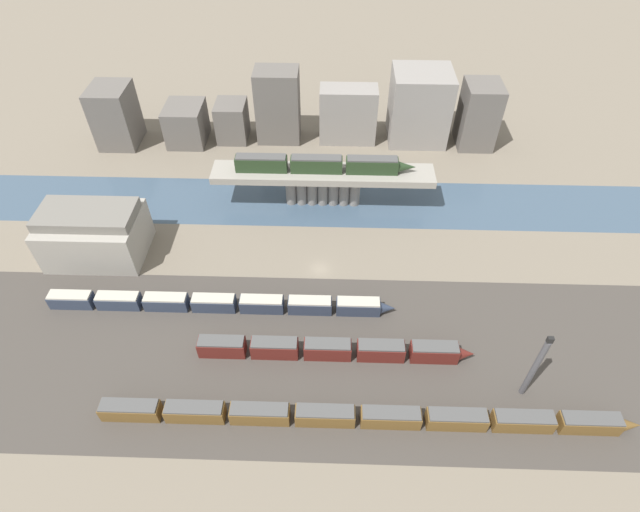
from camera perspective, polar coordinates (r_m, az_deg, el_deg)
The scene contains 17 objects.
ground_plane at distance 115.75m, azimuth -0.00°, elevation -1.51°, with size 400.00×400.00×0.00m, color #756B5B.
railbed_yard at distance 100.75m, azimuth -0.43°, elevation -11.46°, with size 280.00×42.00×0.01m, color #423D38.
river_water at distance 133.76m, azimuth 0.32°, elevation 6.11°, with size 320.00×19.45×0.01m, color #3D5166.
bridge at distance 129.15m, azimuth 0.33°, elevation 8.72°, with size 56.37×8.32×10.23m.
train_on_bridge at distance 126.43m, azimuth 0.28°, elevation 10.43°, with size 45.13×3.08×4.14m.
train_yard_near at distance 92.64m, azimuth 5.20°, elevation -17.81°, with size 95.16×2.94×3.70m.
train_yard_mid at distance 99.35m, azimuth 1.53°, elevation -10.62°, with size 54.09×3.09×4.08m.
train_yard_far at distance 108.86m, azimuth -11.40°, elevation -5.30°, with size 74.02×2.94×3.52m.
warehouse_building at distance 126.80m, azimuth -24.41°, elevation 2.40°, with size 21.95×15.31×12.95m.
signal_tower at distance 97.18m, azimuth 23.36°, elevation -11.60°, with size 1.07×1.07×17.15m.
city_block_far_left at distance 165.32m, azimuth -22.35°, elevation 14.62°, with size 11.10×12.76×17.75m, color #605B56.
city_block_left at distance 161.15m, azimuth -15.04°, elevation 14.41°, with size 11.13×12.76×11.50m, color #605B56.
city_block_center at distance 159.45m, azimuth -10.02°, elevation 14.95°, with size 8.98×10.18×11.62m, color #605B56.
city_block_right at distance 155.35m, azimuth -4.84°, elevation 16.76°, with size 12.77×9.58×21.72m, color #605B56.
city_block_far_right at distance 155.35m, azimuth 3.22°, elevation 15.82°, with size 16.89×8.02×16.82m, color gray.
city_block_tall at distance 157.98m, azimuth 11.27°, elevation 16.46°, with size 17.16×15.43×21.14m, color gray.
city_block_low at distance 159.82m, azimuth 17.65°, elevation 15.12°, with size 10.33×11.86×18.99m, color #605B56.
Camera 1 is at (2.42, -79.63, 83.97)m, focal length 28.00 mm.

